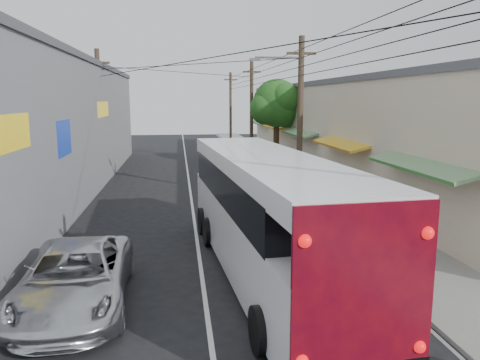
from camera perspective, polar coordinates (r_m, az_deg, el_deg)
The scene contains 13 objects.
ground at distance 10.30m, azimuth -3.47°, elevation -19.80°, with size 120.00×120.00×0.00m, color black.
sidewalk at distance 30.21m, azimuth 6.17°, elevation 0.18°, with size 3.00×80.00×0.12m, color slate.
building_right at distance 33.08m, azimuth 13.07°, elevation 6.21°, with size 7.09×40.00×6.25m.
building_left at distance 28.10m, azimuth -23.98°, elevation 6.05°, with size 7.20×36.00×7.25m.
utility_poles at distance 29.51m, azimuth -0.27°, elevation 7.95°, with size 11.80×45.28×8.00m.
street_tree at distance 35.74m, azimuth 4.60°, elevation 9.12°, with size 4.40×4.00×6.60m.
coach_bus at distance 13.66m, azimuth 3.12°, elevation -3.99°, with size 3.59×12.41×3.53m.
jeepney at distance 12.42m, azimuth -19.43°, elevation -11.14°, with size 2.53×5.48×1.52m, color silver.
parked_suv at distance 25.56m, azimuth 3.48°, elevation 0.09°, with size 2.18×5.36×1.56m, color gray.
parked_car_mid at distance 29.67m, azimuth 2.25°, elevation 1.50°, with size 1.89×4.71×1.60m, color #26252A.
parked_car_far at distance 41.54m, azimuth -1.40°, elevation 3.82°, with size 1.59×4.55×1.50m, color black.
pedestrian_near at distance 20.78m, azimuth 15.88°, elevation -2.06°, with size 0.60×0.40×1.65m, color #BF6586.
pedestrian_far at distance 20.66m, azimuth 15.68°, elevation -1.97°, with size 0.85×0.66×1.75m, color #8D9CCE.
Camera 1 is at (-0.59, -8.93, 5.08)m, focal length 35.00 mm.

